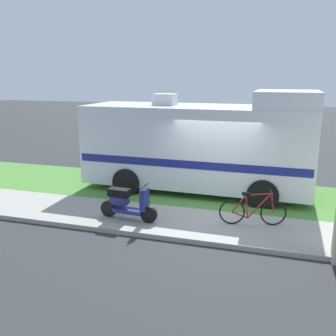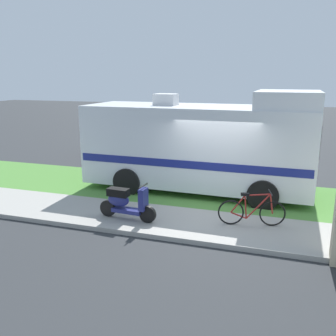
# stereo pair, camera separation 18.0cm
# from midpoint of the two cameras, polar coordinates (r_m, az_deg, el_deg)

# --- Properties ---
(ground_plane) EXTENTS (80.00, 80.00, 0.00)m
(ground_plane) POSITION_cam_midpoint_polar(r_m,az_deg,el_deg) (10.55, 7.13, -6.74)
(ground_plane) COLOR #2D3033
(sidewalk) EXTENTS (24.00, 2.00, 0.12)m
(sidewalk) POSITION_cam_midpoint_polar(r_m,az_deg,el_deg) (9.43, 5.76, -8.89)
(sidewalk) COLOR #9E9B93
(sidewalk) RESTS_ON ground
(grass_strip) EXTENTS (24.00, 3.40, 0.08)m
(grass_strip) POSITION_cam_midpoint_polar(r_m,az_deg,el_deg) (11.93, 8.48, -4.09)
(grass_strip) COLOR #4C8438
(grass_strip) RESTS_ON ground
(motorhome_rv) EXTENTS (7.25, 2.70, 3.31)m
(motorhome_rv) POSITION_cam_midpoint_polar(r_m,az_deg,el_deg) (11.94, 5.55, 3.60)
(motorhome_rv) COLOR silver
(motorhome_rv) RESTS_ON ground
(scooter) EXTENTS (1.59, 0.50, 0.97)m
(scooter) POSITION_cam_midpoint_polar(r_m,az_deg,el_deg) (9.55, -6.12, -5.27)
(scooter) COLOR black
(scooter) RESTS_ON ground
(bicycle) EXTENTS (1.62, 0.55, 0.88)m
(bicycle) POSITION_cam_midpoint_polar(r_m,az_deg,el_deg) (9.38, 13.36, -6.54)
(bicycle) COLOR black
(bicycle) RESTS_ON ground
(pickup_truck_near) EXTENTS (5.14, 2.24, 1.83)m
(pickup_truck_near) POSITION_cam_midpoint_polar(r_m,az_deg,el_deg) (16.80, -0.68, 4.64)
(pickup_truck_near) COLOR maroon
(pickup_truck_near) RESTS_ON ground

